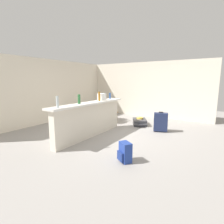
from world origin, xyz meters
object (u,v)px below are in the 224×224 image
object	(u,v)px
suitcase_flat_charcoal	(140,122)
backpack_blue	(125,152)
bottle_clear	(57,102)
suitcase_upright_navy	(161,122)
grocery_bag	(102,97)
bottle_green	(79,99)
bottle_amber	(99,96)
dining_table	(99,106)
bottle_blue	(110,96)
dining_chair_near_partition	(110,110)
book_stack	(140,118)

from	to	relation	value
suitcase_flat_charcoal	backpack_blue	size ratio (longest dim) A/B	2.10
bottle_clear	suitcase_upright_navy	world-z (taller)	bottle_clear
grocery_bag	suitcase_flat_charcoal	xyz separation A→B (m)	(1.45, -0.73, -1.04)
bottle_green	bottle_amber	bearing A→B (deg)	-3.69
bottle_green	dining_table	xyz separation A→B (m)	(2.24, 1.01, -0.53)
bottle_amber	bottle_blue	xyz separation A→B (m)	(0.77, 0.10, -0.04)
bottle_green	suitcase_upright_navy	size ratio (longest dim) A/B	0.39
suitcase_flat_charcoal	suitcase_upright_navy	bearing A→B (deg)	-115.72
bottle_green	bottle_clear	bearing A→B (deg)	-172.36
bottle_amber	dining_chair_near_partition	size ratio (longest dim) A/B	0.31
bottle_green	backpack_blue	distance (m)	2.06
bottle_amber	bottle_blue	bearing A→B (deg)	7.74
bottle_clear	bottle_green	size ratio (longest dim) A/B	1.08
bottle_amber	book_stack	xyz separation A→B (m)	(1.67, -0.67, -0.94)
bottle_green	dining_table	bearing A→B (deg)	24.29
bottle_blue	dining_chair_near_partition	bearing A→B (deg)	34.53
suitcase_flat_charcoal	backpack_blue	bearing A→B (deg)	-161.37
bottle_blue	grocery_bag	world-z (taller)	grocery_bag
grocery_bag	book_stack	size ratio (longest dim) A/B	0.96
bottle_clear	backpack_blue	world-z (taller)	bottle_clear
dining_table	grocery_bag	bearing A→B (deg)	-139.38
bottle_blue	book_stack	distance (m)	1.48
bottle_green	dining_chair_near_partition	bearing A→B (deg)	11.79
bottle_blue	dining_chair_near_partition	distance (m)	0.97
bottle_clear	suitcase_flat_charcoal	xyz separation A→B (m)	(3.37, -0.60, -1.07)
bottle_clear	grocery_bag	distance (m)	1.93
bottle_clear	dining_table	distance (m)	3.33
bottle_clear	bottle_amber	xyz separation A→B (m)	(1.70, 0.06, 0.00)
bottle_amber	suitcase_upright_navy	world-z (taller)	bottle_amber
bottle_blue	grocery_bag	size ratio (longest dim) A/B	0.80
bottle_green	book_stack	world-z (taller)	bottle_green
dining_table	backpack_blue	bearing A→B (deg)	-135.13
bottle_clear	bottle_blue	world-z (taller)	bottle_clear
suitcase_upright_navy	bottle_green	bearing A→B (deg)	141.29
suitcase_flat_charcoal	backpack_blue	world-z (taller)	backpack_blue
bottle_clear	book_stack	distance (m)	3.55
dining_table	dining_chair_near_partition	distance (m)	0.56
bottle_green	book_stack	distance (m)	2.78
book_stack	dining_table	bearing A→B (deg)	99.37
bottle_clear	bottle_blue	distance (m)	2.48
bottle_green	dining_table	distance (m)	2.51
bottle_clear	suitcase_flat_charcoal	size ratio (longest dim) A/B	0.32
backpack_blue	bottle_amber	bearing A→B (deg)	50.67
suitcase_flat_charcoal	dining_chair_near_partition	bearing A→B (deg)	104.24
dining_chair_near_partition	bottle_green	bearing A→B (deg)	-168.21
bottle_green	bottle_blue	world-z (taller)	bottle_green
dining_table	dining_chair_near_partition	xyz separation A→B (m)	(-0.01, -0.54, -0.13)
book_stack	suitcase_upright_navy	bearing A→B (deg)	-115.78
bottle_amber	suitcase_flat_charcoal	xyz separation A→B (m)	(1.67, -0.66, -1.08)
dining_table	suitcase_flat_charcoal	bearing A→B (deg)	-80.47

